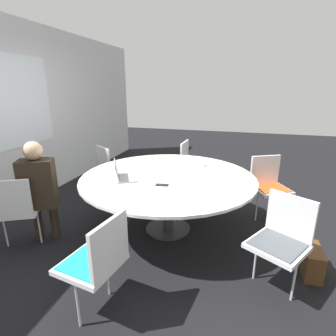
# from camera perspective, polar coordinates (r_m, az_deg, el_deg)

# --- Properties ---
(ground_plane) EXTENTS (16.00, 16.00, 0.00)m
(ground_plane) POSITION_cam_1_polar(r_m,az_deg,el_deg) (3.48, 0.00, -13.13)
(ground_plane) COLOR black
(wall_back) EXTENTS (8.00, 0.07, 2.70)m
(wall_back) POSITION_cam_1_polar(r_m,az_deg,el_deg) (4.32, -32.30, 9.25)
(wall_back) COLOR silver
(wall_back) RESTS_ON ground_plane
(conference_table) EXTENTS (2.10, 2.10, 0.73)m
(conference_table) POSITION_cam_1_polar(r_m,az_deg,el_deg) (3.20, 0.00, -2.94)
(conference_table) COLOR #333333
(conference_table) RESTS_ON ground_plane
(chair_0) EXTENTS (0.58, 0.58, 0.86)m
(chair_0) POSITION_cam_1_polar(r_m,az_deg,el_deg) (3.32, -30.24, -7.25)
(chair_0) COLOR silver
(chair_0) RESTS_ON ground_plane
(chair_1) EXTENTS (0.50, 0.49, 0.86)m
(chair_1) POSITION_cam_1_polar(r_m,az_deg,el_deg) (2.17, -15.11, -18.36)
(chair_1) COLOR silver
(chair_1) RESTS_ON ground_plane
(chair_2) EXTENTS (0.59, 0.60, 0.86)m
(chair_2) POSITION_cam_1_polar(r_m,az_deg,el_deg) (2.56, 23.50, -13.45)
(chair_2) COLOR silver
(chair_2) RESTS_ON ground_plane
(chair_3) EXTENTS (0.57, 0.58, 0.86)m
(chair_3) POSITION_cam_1_polar(r_m,az_deg,el_deg) (3.81, 21.09, -2.99)
(chair_3) COLOR silver
(chair_3) RESTS_ON ground_plane
(chair_4) EXTENTS (0.47, 0.45, 0.86)m
(chair_4) POSITION_cam_1_polar(r_m,az_deg,el_deg) (4.54, 5.11, 1.33)
(chair_4) COLOR silver
(chair_4) RESTS_ON ground_plane
(chair_5) EXTENTS (0.60, 0.60, 0.86)m
(chair_5) POSITION_cam_1_polar(r_m,az_deg,el_deg) (4.34, -12.31, 0.25)
(chair_5) COLOR silver
(chair_5) RESTS_ON ground_plane
(person_0) EXTENTS (0.36, 0.42, 1.21)m
(person_0) POSITION_cam_1_polar(r_m,az_deg,el_deg) (3.25, -26.32, -3.45)
(person_0) COLOR #2D2319
(person_0) RESTS_ON ground_plane
(laptop) EXTENTS (0.40, 0.37, 0.21)m
(laptop) POSITION_cam_1_polar(r_m,az_deg,el_deg) (3.10, -9.88, -1.42)
(laptop) COLOR #99999E
(laptop) RESTS_ON conference_table
(coffee_cup) EXTENTS (0.08, 0.08, 0.08)m
(coffee_cup) POSITION_cam_1_polar(r_m,az_deg,el_deg) (3.57, 7.31, 1.01)
(coffee_cup) COLOR white
(coffee_cup) RESTS_ON conference_table
(cell_phone) EXTENTS (0.09, 0.15, 0.01)m
(cell_phone) POSITION_cam_1_polar(r_m,az_deg,el_deg) (2.87, -1.31, -3.70)
(cell_phone) COLOR black
(cell_phone) RESTS_ON conference_table
(handbag) EXTENTS (0.36, 0.16, 0.28)m
(handbag) POSITION_cam_1_polar(r_m,az_deg,el_deg) (3.04, 28.71, -17.34)
(handbag) COLOR #513319
(handbag) RESTS_ON ground_plane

